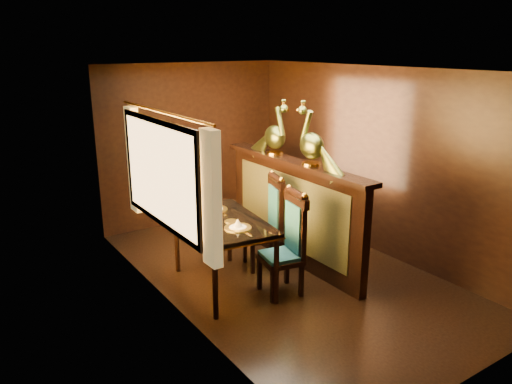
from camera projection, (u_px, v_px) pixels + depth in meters
The scene contains 8 objects.
ground at pixel (286, 274), 6.25m from camera, with size 5.00×5.00×0.00m, color black.
room_shell at pixel (282, 151), 5.76m from camera, with size 3.04×5.04×2.52m.
partition at pixel (293, 209), 6.45m from camera, with size 0.26×2.70×1.36m.
dining_table at pixel (222, 226), 5.72m from camera, with size 1.03×1.52×1.04m.
chair_left at pixel (290, 239), 5.65m from camera, with size 0.51×0.53×1.23m.
chair_right at pixel (271, 219), 6.33m from camera, with size 0.55×0.57×1.22m.
peacock_left at pixel (312, 134), 5.90m from camera, with size 0.24×0.64×0.76m, color #174628, non-canonical shape.
peacock_right at pixel (275, 127), 6.49m from camera, with size 0.23×0.62×0.74m, color #174628, non-canonical shape.
Camera 1 is at (-3.50, -4.51, 2.77)m, focal length 35.00 mm.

